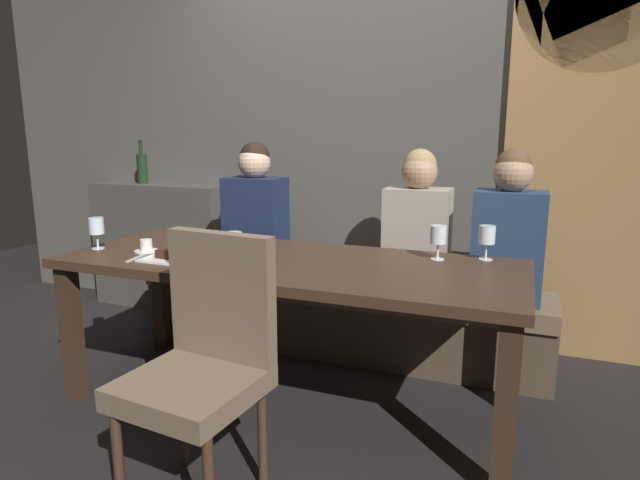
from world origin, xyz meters
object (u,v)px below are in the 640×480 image
diner_far_end (509,230)px  wine_glass_center_front (96,227)px  diner_redhead (256,212)px  fork_on_table (137,258)px  dining_table (287,277)px  chair_near_side (204,353)px  wine_glass_center_back (438,236)px  espresso_cup (146,247)px  diner_bearded (417,224)px  banquette_bench (336,315)px  wine_glass_near_right (234,244)px  wine_glass_end_right (487,236)px  dessert_plate (165,257)px  wine_bottle_dark_red (142,168)px  wine_glass_end_left (177,242)px

diner_far_end → wine_glass_center_front: (-1.98, -0.82, 0.03)m
diner_redhead → fork_on_table: size_ratio=4.87×
dining_table → chair_near_side: (0.01, -0.72, -0.09)m
diner_redhead → wine_glass_center_back: size_ratio=5.05×
wine_glass_center_front → espresso_cup: wine_glass_center_front is taller
diner_bearded → espresso_cup: 1.47m
banquette_bench → chair_near_side: size_ratio=2.55×
diner_bearded → fork_on_table: diner_bearded is taller
wine_glass_center_front → wine_glass_near_right: (0.87, -0.09, -0.00)m
diner_bearded → wine_glass_end_right: bearing=-43.7°
diner_far_end → espresso_cup: diner_far_end is taller
espresso_cup → wine_glass_near_right: bearing=-12.2°
diner_bearded → espresso_cup: bearing=-145.3°
dining_table → fork_on_table: bearing=-160.2°
wine_glass_end_right → dessert_plate: 1.53m
banquette_bench → diner_redhead: diner_redhead is taller
wine_bottle_dark_red → fork_on_table: 1.67m
diner_bearded → wine_glass_near_right: diner_bearded is taller
chair_near_side → diner_bearded: bearing=71.9°
chair_near_side → espresso_cup: (-0.74, 0.61, 0.21)m
diner_bearded → diner_far_end: diner_far_end is taller
diner_bearded → wine_glass_end_left: size_ratio=4.85×
wine_glass_end_right → fork_on_table: bearing=-159.6°
diner_redhead → wine_glass_end_right: 1.46m
dining_table → wine_glass_near_right: wine_glass_near_right is taller
diner_far_end → wine_glass_near_right: 1.44m
banquette_bench → wine_glass_center_front: (-1.01, -0.85, 0.63)m
chair_near_side → diner_bearded: 1.54m
wine_glass_end_left → fork_on_table: size_ratio=0.96×
wine_bottle_dark_red → espresso_cup: size_ratio=2.72×
diner_redhead → diner_far_end: (1.50, -0.01, -0.01)m
banquette_bench → fork_on_table: bearing=-125.8°
diner_far_end → wine_bottle_dark_red: 2.70m
diner_far_end → wine_glass_end_left: (-1.36, -0.99, 0.03)m
chair_near_side → fork_on_table: (-0.69, 0.48, 0.18)m
wine_glass_end_right → wine_glass_center_back: 0.23m
espresso_cup → wine_glass_end_left: bearing=-30.8°
wine_glass_end_right → dessert_plate: bearing=-158.7°
dining_table → espresso_cup: espresso_cup is taller
diner_bearded → wine_glass_center_back: diner_bearded is taller
chair_near_side → dining_table: bearing=90.5°
wine_glass_center_front → wine_glass_near_right: 0.87m
wine_glass_end_right → espresso_cup: 1.68m
diner_far_end → wine_glass_end_left: diner_far_end is taller
fork_on_table → wine_glass_center_back: bearing=10.8°
wine_bottle_dark_red → wine_glass_center_front: (0.68, -1.19, -0.21)m
dining_table → wine_glass_end_left: wine_glass_end_left is taller
banquette_bench → espresso_cup: 1.22m
dining_table → wine_glass_center_back: 0.75m
wine_bottle_dark_red → wine_glass_near_right: wine_bottle_dark_red is taller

